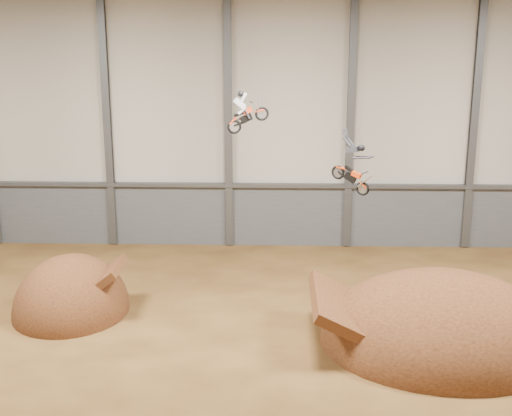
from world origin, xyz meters
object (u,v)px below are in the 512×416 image
at_px(fmx_rider_a, 251,106).
at_px(takeoff_ramp, 72,311).
at_px(landing_ramp, 440,342).
at_px(fmx_rider_b, 348,161).

bearing_deg(fmx_rider_a, takeoff_ramp, 163.67).
bearing_deg(landing_ramp, takeoff_ramp, 170.45).
distance_m(takeoff_ramp, fmx_rider_b, 13.99).
xyz_separation_m(landing_ramp, fmx_rider_b, (-3.82, 1.72, 7.11)).
height_order(landing_ramp, fmx_rider_b, fmx_rider_b).
xyz_separation_m(takeoff_ramp, landing_ramp, (15.83, -2.66, 0.00)).
relative_size(landing_ramp, fmx_rider_a, 5.43).
bearing_deg(landing_ramp, fmx_rider_b, 155.80).
bearing_deg(fmx_rider_b, takeoff_ramp, -151.81).
bearing_deg(takeoff_ramp, fmx_rider_b, -4.51).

